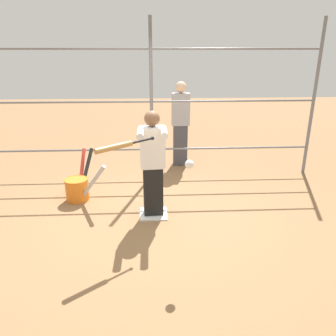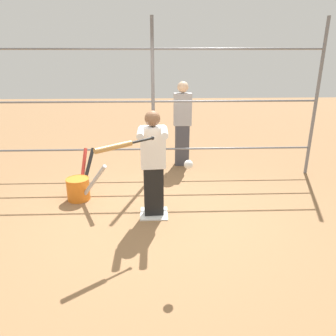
# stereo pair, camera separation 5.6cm
# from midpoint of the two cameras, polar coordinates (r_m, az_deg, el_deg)

# --- Properties ---
(ground_plane) EXTENTS (24.00, 24.00, 0.00)m
(ground_plane) POSITION_cam_midpoint_polar(r_m,az_deg,el_deg) (4.89, -2.85, -8.06)
(ground_plane) COLOR olive
(home_plate) EXTENTS (0.40, 0.40, 0.02)m
(home_plate) POSITION_cam_midpoint_polar(r_m,az_deg,el_deg) (4.88, -2.85, -7.96)
(home_plate) COLOR white
(home_plate) RESTS_ON ground
(fence_backstop) EXTENTS (6.00, 0.06, 2.82)m
(fence_backstop) POSITION_cam_midpoint_polar(r_m,az_deg,el_deg) (5.98, -3.18, 11.47)
(fence_backstop) COLOR slate
(fence_backstop) RESTS_ON ground
(batter) EXTENTS (0.39, 0.53, 1.53)m
(batter) POSITION_cam_midpoint_polar(r_m,az_deg,el_deg) (4.54, -3.03, 1.12)
(batter) COLOR black
(batter) RESTS_ON ground
(baseball_bat_swinging) EXTENTS (0.67, 0.54, 0.07)m
(baseball_bat_swinging) POSITION_cam_midpoint_polar(r_m,az_deg,el_deg) (3.77, -8.92, 3.82)
(baseball_bat_swinging) COLOR black
(softball_in_flight) EXTENTS (0.10, 0.10, 0.10)m
(softball_in_flight) POSITION_cam_midpoint_polar(r_m,az_deg,el_deg) (3.43, 3.28, 0.63)
(softball_in_flight) COLOR white
(bat_bucket) EXTENTS (0.74, 1.07, 0.73)m
(bat_bucket) POSITION_cam_midpoint_polar(r_m,az_deg,el_deg) (5.46, -15.60, -3.22)
(bat_bucket) COLOR orange
(bat_bucket) RESTS_ON ground
(bystander_behind_fence) EXTENTS (0.35, 0.22, 1.71)m
(bystander_behind_fence) POSITION_cam_midpoint_polar(r_m,az_deg,el_deg) (6.68, 1.95, 7.84)
(bystander_behind_fence) COLOR #3F3F47
(bystander_behind_fence) RESTS_ON ground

